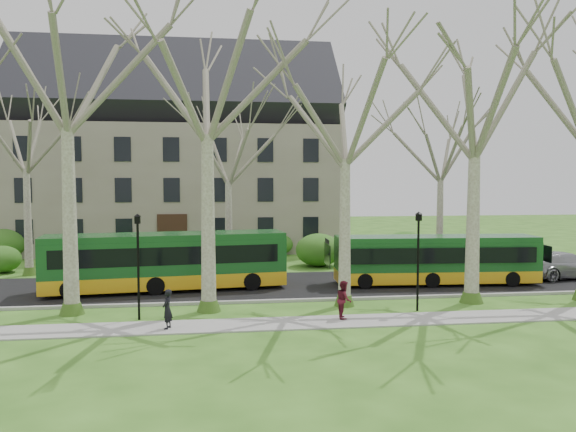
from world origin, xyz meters
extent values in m
plane|color=#32601B|center=(0.00, 0.00, 0.00)|extent=(120.00, 120.00, 0.00)
cube|color=gray|center=(0.00, -2.50, 0.03)|extent=(70.00, 2.00, 0.06)
cube|color=black|center=(0.00, 5.50, 0.03)|extent=(80.00, 8.00, 0.06)
cube|color=#A5A39E|center=(0.00, 1.50, 0.07)|extent=(80.00, 0.25, 0.14)
cube|color=gray|center=(-6.00, 24.00, 5.00)|extent=(26.00, 12.00, 10.00)
cylinder|color=black|center=(-6.00, -1.00, 2.00)|extent=(0.10, 0.10, 4.00)
cube|color=black|center=(-6.00, -1.00, 4.15)|extent=(0.22, 0.22, 0.30)
cylinder|color=black|center=(6.00, -1.00, 2.00)|extent=(0.10, 0.10, 4.00)
cube|color=black|center=(6.00, -1.00, 4.15)|extent=(0.22, 0.22, 0.30)
ellipsoid|color=#235117|center=(-16.00, 12.00, 1.00)|extent=(2.60, 2.60, 2.00)
ellipsoid|color=#235117|center=(-10.00, 12.00, 1.00)|extent=(2.60, 2.60, 2.00)
ellipsoid|color=#235117|center=(4.00, 12.00, 1.00)|extent=(2.60, 2.60, 2.00)
ellipsoid|color=#235117|center=(10.00, 12.00, 1.00)|extent=(2.60, 2.60, 2.00)
ellipsoid|color=#235117|center=(-18.00, 18.00, 1.00)|extent=(2.60, 2.60, 2.00)
ellipsoid|color=#235117|center=(2.00, 18.00, 1.00)|extent=(2.60, 2.60, 2.00)
imported|color=#A6A7AB|center=(17.26, 5.43, 0.83)|extent=(5.54, 2.76, 1.54)
imported|color=black|center=(-4.70, -2.78, 0.82)|extent=(0.50, 0.63, 1.53)
imported|color=#50121F|center=(2.42, -2.09, 0.84)|extent=(0.67, 0.82, 1.57)
camera|label=1|loc=(-2.88, -24.51, 5.84)|focal=35.00mm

